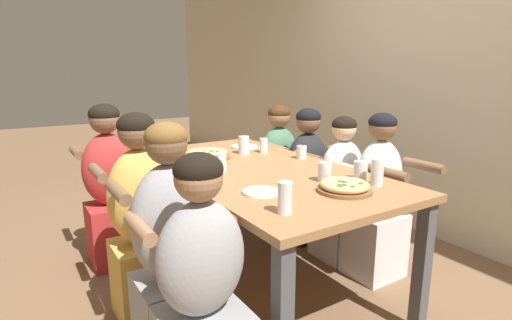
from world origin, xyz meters
TOP-DOWN VIEW (x-y plane):
  - ground_plane at (0.00, 0.00)m, footprint 18.00×18.00m
  - restaurant_back_panel at (0.00, 1.69)m, footprint 10.00×0.06m
  - dining_table at (0.00, 0.00)m, footprint 1.96×1.03m
  - pizza_board_main at (0.67, 0.11)m, footprint 0.28×0.28m
  - pizza_board_second at (-0.41, -0.14)m, footprint 0.32×0.32m
  - empty_plate_a at (0.46, -0.26)m, footprint 0.19×0.19m
  - empty_plate_b at (-0.62, 0.28)m, footprint 0.21×0.21m
  - cocktail_glass_blue at (-0.05, 0.41)m, footprint 0.07×0.07m
  - drinking_glass_a at (0.68, 0.34)m, footprint 0.07×0.07m
  - drinking_glass_b at (-0.41, 0.15)m, footprint 0.08×0.08m
  - drinking_glass_c at (0.55, 0.35)m, footprint 0.08×0.08m
  - drinking_glass_d at (0.47, 0.16)m, footprint 0.08×0.08m
  - drinking_glass_e at (-0.36, 0.30)m, footprint 0.06×0.06m
  - drinking_glass_f at (-0.56, -0.38)m, footprint 0.07×0.07m
  - drinking_glass_g at (-0.04, -0.23)m, footprint 0.07×0.07m
  - drinking_glass_h at (0.76, -0.33)m, footprint 0.06×0.06m
  - diner_far_center at (0.02, 0.73)m, footprint 0.51×0.40m
  - diner_far_left at (-0.78, 0.73)m, footprint 0.51×0.40m
  - diner_near_right at (0.76, -0.73)m, footprint 0.51×0.40m
  - diner_far_midright at (0.36, 0.73)m, footprint 0.51×0.40m
  - diner_near_center at (-0.02, -0.73)m, footprint 0.51×0.40m
  - diner_far_midleft at (-0.38, 0.73)m, footprint 0.51×0.40m
  - diner_near_left at (-0.79, -0.73)m, footprint 0.51×0.40m
  - diner_near_midright at (0.43, -0.73)m, footprint 0.51×0.40m

SIDE VIEW (x-z plane):
  - ground_plane at x=0.00m, z-range 0.00..0.00m
  - diner_far_center at x=0.02m, z-range -0.05..1.02m
  - diner_far_left at x=-0.78m, z-range -0.04..1.04m
  - diner_near_right at x=0.76m, z-range -0.05..1.05m
  - diner_far_midleft at x=-0.38m, z-range -0.04..1.05m
  - diner_far_midright at x=0.36m, z-range -0.05..1.07m
  - diner_near_midright at x=0.43m, z-range -0.05..1.13m
  - diner_near_center at x=-0.02m, z-range -0.05..1.13m
  - diner_near_left at x=-0.79m, z-range -0.04..1.13m
  - dining_table at x=0.00m, z-range 0.31..1.10m
  - empty_plate_b at x=-0.62m, z-range 0.78..0.80m
  - empty_plate_a at x=0.46m, z-range 0.78..0.80m
  - pizza_board_main at x=0.67m, z-range 0.79..0.84m
  - pizza_board_second at x=-0.41m, z-range 0.79..0.84m
  - cocktail_glass_blue at x=-0.05m, z-range 0.77..0.88m
  - drinking_glass_d at x=0.47m, z-range 0.78..0.89m
  - drinking_glass_g at x=-0.04m, z-range 0.78..0.89m
  - drinking_glass_c at x=0.55m, z-range 0.78..0.89m
  - drinking_glass_f at x=-0.56m, z-range 0.79..0.89m
  - drinking_glass_e at x=-0.36m, z-range 0.79..0.90m
  - drinking_glass_b at x=-0.41m, z-range 0.78..0.91m
  - drinking_glass_a at x=0.68m, z-range 0.78..0.92m
  - drinking_glass_h at x=0.76m, z-range 0.79..0.93m
  - restaurant_back_panel at x=0.00m, z-range 0.00..3.20m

